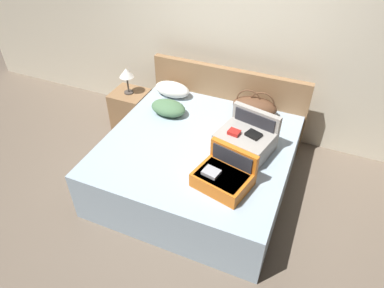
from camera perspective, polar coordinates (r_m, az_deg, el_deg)
ground_plane at (r=3.69m, az=-1.62°, el=-10.44°), size 12.00×12.00×0.00m
back_wall at (r=4.23m, az=7.77°, el=17.89°), size 8.00×0.10×2.60m
bed at (r=3.74m, az=0.83°, el=-3.32°), size 1.87×1.83×0.57m
headboard at (r=4.34m, az=5.70°, el=6.50°), size 1.91×0.08×0.96m
hard_case_large at (r=3.44m, az=8.73°, el=0.73°), size 0.59×0.54×0.38m
hard_case_medium at (r=3.08m, az=5.19°, el=-5.25°), size 0.54×0.47×0.33m
duffel_bag at (r=3.97m, az=10.17°, el=6.06°), size 0.51×0.30×0.31m
pillow_near_headboard at (r=3.96m, az=-3.89°, el=5.91°), size 0.42×0.30×0.16m
pillow_center_head at (r=4.29m, az=-3.25°, el=8.89°), size 0.46×0.27×0.17m
nightstand at (r=4.69m, az=-9.90°, el=5.54°), size 0.44×0.40×0.52m
table_lamp at (r=4.42m, az=-10.65°, el=11.17°), size 0.18×0.18×0.34m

